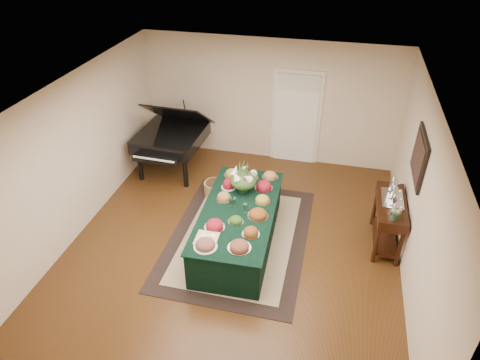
% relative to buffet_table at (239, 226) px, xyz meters
% --- Properties ---
extents(ground, '(6.00, 6.00, 0.00)m').
position_rel_buffet_table_xyz_m(ground, '(-0.07, 0.07, -0.36)').
color(ground, black).
rests_on(ground, ground).
extents(area_rug, '(2.33, 3.26, 0.01)m').
position_rel_buffet_table_xyz_m(area_rug, '(-0.03, 0.15, -0.36)').
color(area_rug, black).
rests_on(area_rug, ground).
extents(kitchen_doorway, '(1.05, 0.07, 2.10)m').
position_rel_buffet_table_xyz_m(kitchen_doorway, '(0.53, 3.04, 0.66)').
color(kitchen_doorway, white).
rests_on(kitchen_doorway, ground).
extents(buffet_table, '(1.26, 2.54, 0.72)m').
position_rel_buffet_table_xyz_m(buffet_table, '(0.00, 0.00, 0.00)').
color(buffet_table, black).
rests_on(buffet_table, ground).
extents(food_platters, '(1.04, 2.39, 0.14)m').
position_rel_buffet_table_xyz_m(food_platters, '(0.02, 0.06, 0.41)').
color(food_platters, silver).
rests_on(food_platters, buffet_table).
extents(cutting_board, '(0.35, 0.35, 0.10)m').
position_rel_buffet_table_xyz_m(cutting_board, '(-0.29, -0.81, 0.39)').
color(cutting_board, tan).
rests_on(cutting_board, buffet_table).
extents(green_goblets, '(0.34, 0.19, 0.18)m').
position_rel_buffet_table_xyz_m(green_goblets, '(-0.04, 0.01, 0.45)').
color(green_goblets, '#153620').
rests_on(green_goblets, buffet_table).
extents(floral_centerpiece, '(0.47, 0.47, 0.47)m').
position_rel_buffet_table_xyz_m(floral_centerpiece, '(-0.05, 0.53, 0.64)').
color(floral_centerpiece, '#153620').
rests_on(floral_centerpiece, buffet_table).
extents(grand_piano, '(1.46, 1.62, 1.63)m').
position_rel_buffet_table_xyz_m(grand_piano, '(-1.95, 1.99, 0.44)').
color(grand_piano, black).
rests_on(grand_piano, ground).
extents(wicker_basket, '(0.43, 0.43, 0.27)m').
position_rel_buffet_table_xyz_m(wicker_basket, '(-0.82, 1.32, -0.23)').
color(wicker_basket, olive).
rests_on(wicker_basket, ground).
extents(mahogany_sideboard, '(0.45, 1.19, 0.88)m').
position_rel_buffet_table_xyz_m(mahogany_sideboard, '(2.43, 0.58, 0.31)').
color(mahogany_sideboard, black).
rests_on(mahogany_sideboard, ground).
extents(tea_service, '(0.34, 0.74, 0.30)m').
position_rel_buffet_table_xyz_m(tea_service, '(2.43, 0.64, 0.63)').
color(tea_service, silver).
rests_on(tea_service, mahogany_sideboard).
extents(pink_bouquet, '(0.18, 0.18, 0.23)m').
position_rel_buffet_table_xyz_m(pink_bouquet, '(2.43, 0.11, 0.67)').
color(pink_bouquet, '#153620').
rests_on(pink_bouquet, mahogany_sideboard).
extents(wall_painting, '(0.05, 0.95, 0.75)m').
position_rel_buffet_table_xyz_m(wall_painting, '(2.65, 0.58, 1.39)').
color(wall_painting, black).
rests_on(wall_painting, ground).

